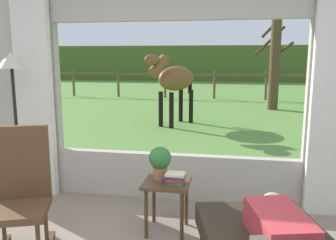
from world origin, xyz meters
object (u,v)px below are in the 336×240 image
Objects in this scene: side_table at (167,190)px; book_stack at (175,178)px; rocking_chair at (20,194)px; horse at (174,79)px; floor_lamp_left at (13,83)px; pasture_tree at (275,63)px; potted_plant at (160,161)px.

book_stack is (0.09, -0.06, 0.15)m from side_table.
rocking_chair is 1.32m from side_table.
horse reaches higher than rocking_chair.
floor_lamp_left is (-0.65, 0.98, 0.87)m from rocking_chair.
horse is at bearing 66.20° from rocking_chair.
horse is 4.16m from pasture_tree.
horse reaches higher than side_table.
rocking_chair is at bearing -157.00° from book_stack.
horse is at bearing 99.12° from book_stack.
side_table is at bearing 145.10° from book_stack.
rocking_chair is 0.37× the size of pasture_tree.
pasture_tree is at bearing 51.21° from rocking_chair.
rocking_chair is at bearing -148.98° from potted_plant.
potted_plant is at bearing 143.13° from side_table.
horse is at bearing 97.52° from potted_plant.
pasture_tree is at bearing 65.07° from floor_lamp_left.
floor_lamp_left reaches higher than horse.
horse is (-0.86, 5.34, 0.58)m from book_stack.
floor_lamp_left is at bearing 169.38° from potted_plant.
horse is (0.40, 5.88, 0.61)m from rocking_chair.
rocking_chair reaches higher than potted_plant.
pasture_tree is (2.00, 8.38, 0.80)m from potted_plant.
rocking_chair is 0.64× the size of horse.
book_stack is at bearing -34.90° from side_table.
floor_lamp_left reaches higher than rocking_chair.
rocking_chair is 5.50× the size of book_stack.
potted_plant is 0.18× the size of floor_lamp_left.
floor_lamp_left is at bearing 168.02° from side_table.
book_stack is 5.44m from horse.
side_table is 8.72m from pasture_tree.
side_table is 0.30× the size of floor_lamp_left.
pasture_tree is at bearing 77.15° from side_table.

